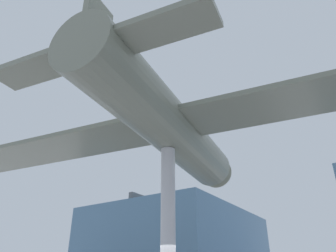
# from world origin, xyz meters

# --- Properties ---
(support_pylon_central) EXTENTS (0.49, 0.49, 5.80)m
(support_pylon_central) POSITION_xyz_m (0.00, 0.00, 2.90)
(support_pylon_central) COLOR #B7B7BC
(support_pylon_central) RESTS_ON ground_plane
(suspended_airplane) EXTENTS (21.01, 12.12, 2.75)m
(suspended_airplane) POSITION_xyz_m (-0.02, 0.14, 6.76)
(suspended_airplane) COLOR slate
(suspended_airplane) RESTS_ON support_pylon_central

